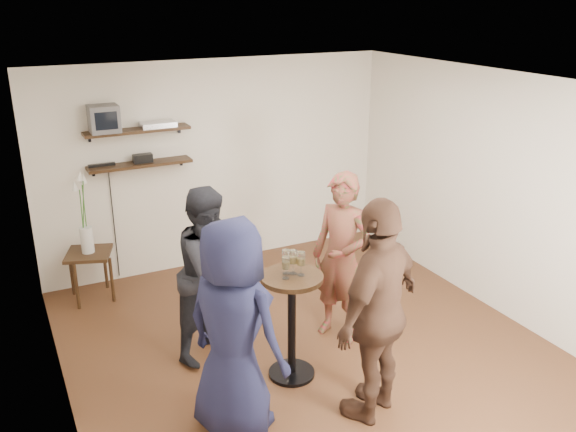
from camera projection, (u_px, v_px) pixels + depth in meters
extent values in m
cube|color=#482D17|center=(311.00, 353.00, 6.01)|extent=(4.50, 5.00, 0.04)
cube|color=white|center=(316.00, 82.00, 5.11)|extent=(4.50, 5.00, 0.04)
cube|color=silver|center=(217.00, 164.00, 7.68)|extent=(4.50, 0.04, 2.60)
cube|color=silver|center=(527.00, 374.00, 3.44)|extent=(4.50, 0.04, 2.60)
cube|color=silver|center=(50.00, 277.00, 4.61)|extent=(0.04, 5.00, 2.60)
cube|color=silver|center=(499.00, 194.00, 6.51)|extent=(0.04, 5.00, 2.60)
cube|color=black|center=(137.00, 130.00, 6.95)|extent=(1.20, 0.25, 0.04)
cube|color=black|center=(140.00, 164.00, 7.09)|extent=(1.20, 0.25, 0.04)
cube|color=#59595B|center=(104.00, 119.00, 6.74)|extent=(0.32, 0.30, 0.30)
cube|color=silver|center=(158.00, 124.00, 7.03)|extent=(0.40, 0.24, 0.06)
cube|color=black|center=(143.00, 158.00, 7.08)|extent=(0.22, 0.10, 0.10)
cube|color=black|center=(102.00, 165.00, 6.94)|extent=(0.30, 0.05, 0.03)
cube|color=black|center=(89.00, 254.00, 6.88)|extent=(0.61, 0.61, 0.04)
cylinder|color=black|center=(77.00, 287.00, 6.74)|extent=(0.04, 0.04, 0.54)
cylinder|color=black|center=(112.00, 280.00, 6.90)|extent=(0.04, 0.04, 0.54)
cylinder|color=black|center=(72.00, 273.00, 7.06)|extent=(0.04, 0.04, 0.54)
cylinder|color=black|center=(105.00, 267.00, 7.22)|extent=(0.04, 0.04, 0.54)
cylinder|color=silver|center=(87.00, 240.00, 6.82)|extent=(0.14, 0.14, 0.30)
cylinder|color=#2B631C|center=(82.00, 214.00, 6.71)|extent=(0.01, 0.07, 0.55)
cone|color=white|center=(74.00, 185.00, 6.57)|extent=(0.07, 0.09, 0.12)
cylinder|color=#2B631C|center=(85.00, 211.00, 6.72)|extent=(0.03, 0.05, 0.61)
cone|color=white|center=(83.00, 178.00, 6.62)|extent=(0.11, 0.12, 0.13)
cylinder|color=#2B631C|center=(83.00, 209.00, 6.68)|extent=(0.10, 0.08, 0.67)
cone|color=white|center=(80.00, 175.00, 6.52)|extent=(0.13, 0.12, 0.13)
cylinder|color=black|center=(292.00, 278.00, 5.31)|extent=(0.55, 0.55, 0.04)
cylinder|color=black|center=(292.00, 327.00, 5.48)|extent=(0.07, 0.07, 0.94)
cylinder|color=black|center=(292.00, 373.00, 5.64)|extent=(0.43, 0.43, 0.03)
cylinder|color=silver|center=(286.00, 278.00, 5.24)|extent=(0.06, 0.06, 0.00)
cylinder|color=silver|center=(286.00, 273.00, 5.23)|extent=(0.01, 0.01, 0.09)
cylinder|color=silver|center=(286.00, 263.00, 5.19)|extent=(0.07, 0.07, 0.11)
cylinder|color=tan|center=(286.00, 265.00, 5.20)|extent=(0.06, 0.06, 0.06)
cylinder|color=silver|center=(301.00, 275.00, 5.30)|extent=(0.06, 0.06, 0.00)
cylinder|color=silver|center=(301.00, 270.00, 5.29)|extent=(0.01, 0.01, 0.10)
cylinder|color=silver|center=(301.00, 259.00, 5.25)|extent=(0.07, 0.07, 0.12)
cylinder|color=tan|center=(301.00, 261.00, 5.26)|extent=(0.07, 0.07, 0.06)
cylinder|color=silver|center=(286.00, 273.00, 5.33)|extent=(0.07, 0.07, 0.00)
cylinder|color=silver|center=(286.00, 268.00, 5.32)|extent=(0.01, 0.01, 0.10)
cylinder|color=silver|center=(286.00, 257.00, 5.28)|extent=(0.07, 0.07, 0.12)
cylinder|color=tan|center=(286.00, 259.00, 5.29)|extent=(0.07, 0.07, 0.07)
cylinder|color=silver|center=(293.00, 273.00, 5.33)|extent=(0.06, 0.06, 0.00)
cylinder|color=silver|center=(293.00, 268.00, 5.31)|extent=(0.01, 0.01, 0.10)
cylinder|color=silver|center=(293.00, 257.00, 5.28)|extent=(0.07, 0.07, 0.12)
cylinder|color=tan|center=(293.00, 259.00, 5.29)|extent=(0.07, 0.07, 0.06)
imported|color=#B6142D|center=(341.00, 258.00, 6.01)|extent=(0.67, 0.75, 1.73)
imported|color=black|center=(211.00, 273.00, 5.73)|extent=(1.04, 1.00, 1.69)
imported|color=black|center=(233.00, 330.00, 4.65)|extent=(0.95, 1.05, 1.81)
imported|color=#40281B|center=(379.00, 311.00, 4.84)|extent=(1.20, 0.91, 1.90)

